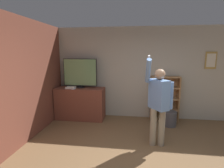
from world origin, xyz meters
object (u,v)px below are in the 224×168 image
person (159,100)px  waste_bin (170,119)px  television (80,73)px  game_console (71,88)px  bookshelf (162,98)px

person → waste_bin: size_ratio=4.73×
waste_bin → television: bearing=173.9°
game_console → waste_bin: 2.91m
game_console → bookshelf: bearing=6.6°
television → person: person is taller
bookshelf → waste_bin: size_ratio=3.22×
television → waste_bin: size_ratio=2.46×
game_console → bookshelf: size_ratio=0.20×
television → person: 2.52m
person → waste_bin: 1.42m
person → waste_bin: bearing=123.4°
bookshelf → game_console: bearing=-173.4°
bookshelf → waste_bin: 0.64m
television → game_console: 0.50m
game_console → waste_bin: game_console is taller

